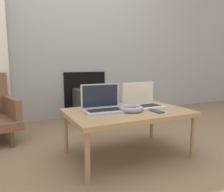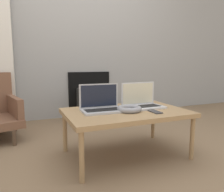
{
  "view_description": "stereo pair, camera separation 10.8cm",
  "coord_description": "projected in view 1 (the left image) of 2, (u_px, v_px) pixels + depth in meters",
  "views": [
    {
      "loc": [
        -0.9,
        -1.43,
        0.78
      ],
      "look_at": [
        0.0,
        0.42,
        0.47
      ],
      "focal_mm": 35.0,
      "sensor_mm": 36.0,
      "label": 1
    },
    {
      "loc": [
        -0.8,
        -1.48,
        0.78
      ],
      "look_at": [
        0.0,
        0.42,
        0.47
      ],
      "focal_mm": 35.0,
      "sensor_mm": 36.0,
      "label": 2
    }
  ],
  "objects": [
    {
      "name": "ground_plane",
      "position": [
        134.0,
        160.0,
        1.78
      ],
      "size": [
        14.0,
        14.0,
        0.0
      ],
      "primitive_type": "plane",
      "color": "#7A6047"
    },
    {
      "name": "wall_back",
      "position": [
        73.0,
        27.0,
        3.08
      ],
      "size": [
        7.0,
        0.08,
        2.6
      ],
      "color": "#999999",
      "rests_on": "ground_plane"
    },
    {
      "name": "table",
      "position": [
        128.0,
        114.0,
        1.83
      ],
      "size": [
        1.0,
        0.65,
        0.39
      ],
      "color": "#9E7A51",
      "rests_on": "ground_plane"
    },
    {
      "name": "laptop_left",
      "position": [
        103.0,
        105.0,
        1.8
      ],
      "size": [
        0.35,
        0.23,
        0.22
      ],
      "rotation": [
        0.0,
        0.0,
        -0.03
      ],
      "color": "#B2B2B7",
      "rests_on": "table"
    },
    {
      "name": "laptop_right",
      "position": [
        142.0,
        102.0,
        1.96
      ],
      "size": [
        0.35,
        0.23,
        0.22
      ],
      "rotation": [
        0.0,
        0.0,
        0.03
      ],
      "color": "silver",
      "rests_on": "table"
    },
    {
      "name": "headphones",
      "position": [
        131.0,
        109.0,
        1.79
      ],
      "size": [
        0.2,
        0.2,
        0.04
      ],
      "color": "gray",
      "rests_on": "table"
    },
    {
      "name": "phone",
      "position": [
        157.0,
        111.0,
        1.77
      ],
      "size": [
        0.06,
        0.13,
        0.01
      ],
      "color": "#333338",
      "rests_on": "table"
    },
    {
      "name": "tv",
      "position": [
        91.0,
        104.0,
        3.04
      ],
      "size": [
        0.4,
        0.5,
        0.43
      ],
      "color": "#383838",
      "rests_on": "ground_plane"
    }
  ]
}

